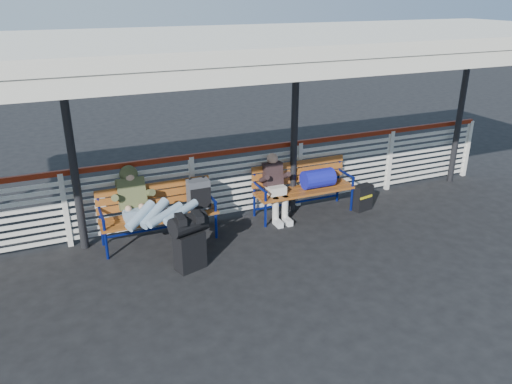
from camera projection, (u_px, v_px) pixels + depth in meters
name	position (u px, v px, depth m)	size (l,w,h in m)	color
ground	(234.00, 278.00, 6.90)	(60.00, 60.00, 0.00)	black
fence	(192.00, 188.00, 8.27)	(12.08, 0.08, 1.24)	silver
canopy	(206.00, 45.00, 6.50)	(12.60, 3.60, 3.16)	silver
luggage_stack	(189.00, 239.00, 6.97)	(0.57, 0.43, 0.85)	black
bench_left	(172.00, 203.00, 7.80)	(1.80, 0.56, 0.95)	#A75420
bench_right	(310.00, 181.00, 8.76)	(1.80, 0.56, 0.92)	#A75420
traveler_man	(153.00, 209.00, 7.34)	(0.94, 1.64, 0.77)	#93ADC6
companion_person	(276.00, 186.00, 8.50)	(0.32, 0.66, 1.15)	beige
suitcase_side	(363.00, 198.00, 8.97)	(0.37, 0.26, 0.47)	black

